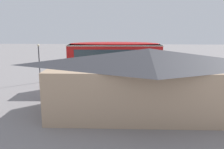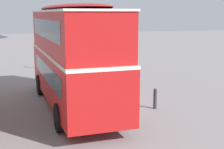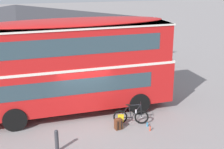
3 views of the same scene
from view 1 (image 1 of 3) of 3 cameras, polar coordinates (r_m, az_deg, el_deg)
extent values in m
plane|color=gray|center=(26.10, 0.03, -2.57)|extent=(120.00, 120.00, 0.00)
cylinder|color=black|center=(24.07, -6.62, -2.51)|extent=(1.11, 0.33, 1.10)
cylinder|color=black|center=(26.37, -5.99, -1.26)|extent=(1.11, 0.33, 1.10)
cylinder|color=black|center=(24.08, 7.83, -2.54)|extent=(1.11, 0.33, 1.10)
cylinder|color=black|center=(26.38, 7.19, -1.28)|extent=(1.11, 0.33, 1.10)
cube|color=red|center=(24.83, 0.61, 0.29)|extent=(9.86, 2.90, 2.10)
cube|color=white|center=(24.64, 0.61, 2.75)|extent=(9.88, 2.92, 0.12)
cube|color=red|center=(24.51, 0.62, 5.02)|extent=(9.56, 2.84, 1.90)
ellipsoid|color=red|center=(24.42, 0.62, 7.42)|extent=(9.37, 2.78, 0.36)
cube|color=#2D424C|center=(25.25, -10.49, 0.86)|extent=(0.14, 2.05, 0.90)
cube|color=black|center=(24.90, -10.40, 6.14)|extent=(0.12, 1.38, 0.44)
cube|color=#2D424C|center=(26.00, 1.05, 1.47)|extent=(7.61, 0.35, 0.76)
cube|color=#2D424C|center=(25.70, 0.61, 5.66)|extent=(8.00, 0.37, 0.80)
cube|color=#2D424C|center=(23.56, 1.10, 0.41)|extent=(7.61, 0.35, 0.76)
cube|color=#2D424C|center=(23.29, 0.62, 5.04)|extent=(8.00, 0.37, 0.80)
cube|color=white|center=(24.43, 0.62, 7.14)|extent=(9.66, 2.92, 0.08)
torus|color=black|center=(27.45, -5.07, -1.17)|extent=(0.67, 0.27, 0.68)
torus|color=black|center=(27.06, -3.13, -1.33)|extent=(0.67, 0.27, 0.68)
cylinder|color=#B2B2B7|center=(27.45, -5.07, -1.17)|extent=(0.08, 0.11, 0.05)
cylinder|color=#B2B2B7|center=(27.06, -3.13, -1.33)|extent=(0.08, 0.11, 0.05)
cylinder|color=black|center=(27.28, -4.57, -0.61)|extent=(0.45, 0.17, 0.73)
cylinder|color=black|center=(27.18, -4.44, 0.05)|extent=(0.55, 0.20, 0.09)
cylinder|color=black|center=(27.17, -4.02, -0.71)|extent=(0.18, 0.08, 0.67)
cylinder|color=black|center=(27.16, -3.64, -1.35)|extent=(0.51, 0.18, 0.09)
cylinder|color=black|center=(27.06, -3.52, -0.69)|extent=(0.39, 0.14, 0.61)
cylinder|color=black|center=(27.37, -5.03, -0.52)|extent=(0.10, 0.06, 0.65)
cylinder|color=black|center=(27.28, -4.99, 0.25)|extent=(0.16, 0.45, 0.03)
ellipsoid|color=black|center=(27.06, -3.86, 0.02)|extent=(0.28, 0.17, 0.06)
cube|color=yellow|center=(27.20, -3.04, -1.22)|extent=(0.31, 0.21, 0.32)
cylinder|color=silver|center=(27.28, -4.57, -0.61)|extent=(0.07, 0.07, 0.18)
cube|color=#592D19|center=(27.56, -2.51, -1.28)|extent=(0.37, 0.31, 0.50)
ellipsoid|color=#592D19|center=(27.51, -2.51, -0.77)|extent=(0.35, 0.30, 0.10)
cube|color=#3E2011|center=(27.44, -2.48, -1.50)|extent=(0.23, 0.08, 0.17)
cylinder|color=black|center=(27.70, -2.35, -1.21)|extent=(0.04, 0.04, 0.40)
cylinder|color=black|center=(27.69, -2.72, -1.22)|extent=(0.04, 0.04, 0.40)
cylinder|color=#D84C33|center=(28.27, -5.12, -1.27)|extent=(0.07, 0.07, 0.23)
cylinder|color=black|center=(28.24, -5.13, -1.01)|extent=(0.04, 0.04, 0.02)
cylinder|color=#338CBF|center=(27.86, -5.31, -1.48)|extent=(0.07, 0.07, 0.21)
cylinder|color=black|center=(27.83, -5.31, -1.24)|extent=(0.04, 0.04, 0.03)
cube|color=tan|center=(17.74, 8.52, -3.60)|extent=(14.06, 6.31, 3.55)
pyramid|color=#38383D|center=(17.27, 8.76, 4.14)|extent=(14.47, 6.72, 1.27)
cube|color=#3D2319|center=(20.86, 7.54, -3.32)|extent=(1.10, 0.06, 2.10)
cube|color=#2D424C|center=(21.28, 17.00, -0.94)|extent=(1.10, 0.06, 0.90)
cube|color=#2D424C|center=(20.60, -2.11, -0.84)|extent=(1.10, 0.06, 0.90)
cylinder|color=black|center=(28.19, -17.07, 2.29)|extent=(0.11, 0.11, 4.15)
sphere|color=#F2E5BF|center=(27.94, -17.34, 6.74)|extent=(0.28, 0.28, 0.28)
cylinder|color=#333338|center=(28.58, 3.55, -0.47)|extent=(0.16, 0.16, 0.85)
sphere|color=#333338|center=(28.48, 3.56, 0.45)|extent=(0.16, 0.16, 0.16)
camera|label=2|loc=(25.90, 35.27, 5.04)|focal=52.13mm
camera|label=3|loc=(39.45, 4.68, 12.39)|focal=51.19mm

